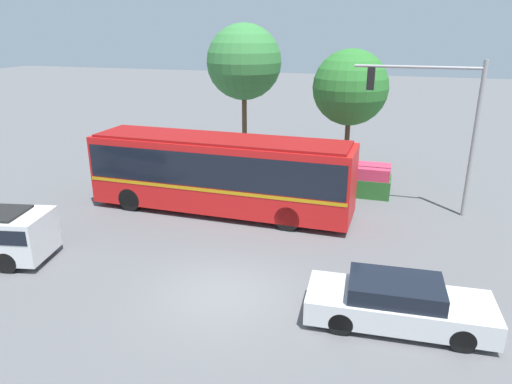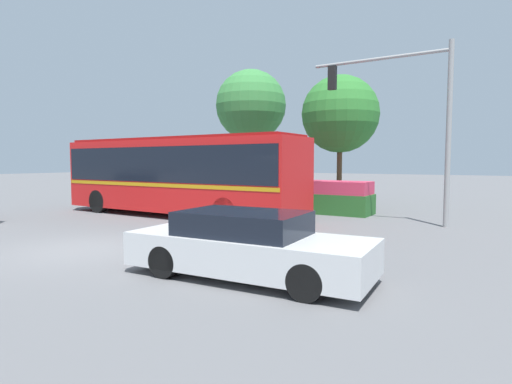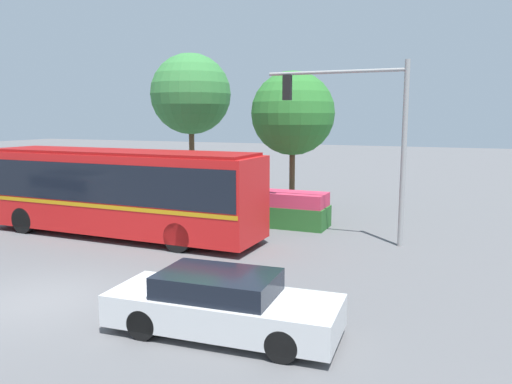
# 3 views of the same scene
# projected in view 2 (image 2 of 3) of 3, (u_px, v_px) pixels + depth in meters

# --- Properties ---
(ground_plane) EXTENTS (140.00, 140.00, 0.00)m
(ground_plane) POSITION_uv_depth(u_px,v_px,m) (84.00, 249.00, 10.62)
(ground_plane) COLOR #5B5B5E
(city_bus) EXTENTS (11.10, 2.60, 3.22)m
(city_bus) POSITION_uv_depth(u_px,v_px,m) (178.00, 172.00, 17.07)
(city_bus) COLOR red
(city_bus) RESTS_ON ground
(sedan_foreground) EXTENTS (4.89, 2.09, 1.29)m
(sedan_foreground) POSITION_uv_depth(u_px,v_px,m) (247.00, 246.00, 8.00)
(sedan_foreground) COLOR silver
(sedan_foreground) RESTS_ON ground
(traffic_light_pole) EXTENTS (4.97, 0.24, 6.32)m
(traffic_light_pole) POSITION_uv_depth(u_px,v_px,m) (410.00, 107.00, 14.58)
(traffic_light_pole) COLOR gray
(traffic_light_pole) RESTS_ON ground
(flowering_hedge) EXTENTS (6.42, 1.51, 1.41)m
(flowering_hedge) POSITION_uv_depth(u_px,v_px,m) (300.00, 196.00, 18.71)
(flowering_hedge) COLOR #286028
(flowering_hedge) RESTS_ON ground
(street_tree_left) EXTENTS (4.21, 4.21, 7.73)m
(street_tree_left) POSITION_uv_depth(u_px,v_px,m) (251.00, 106.00, 24.79)
(street_tree_left) COLOR brown
(street_tree_left) RESTS_ON ground
(street_tree_centre) EXTENTS (3.81, 3.81, 6.50)m
(street_tree_centre) POSITION_uv_depth(u_px,v_px,m) (340.00, 114.00, 20.45)
(street_tree_centre) COLOR brown
(street_tree_centre) RESTS_ON ground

